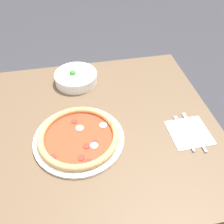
{
  "coord_description": "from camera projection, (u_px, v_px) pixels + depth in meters",
  "views": [
    {
      "loc": [
        -0.02,
        -0.71,
        1.55
      ],
      "look_at": [
        0.13,
        0.05,
        0.8
      ],
      "focal_mm": 40.0,
      "sensor_mm": 36.0,
      "label": 1
    }
  ],
  "objects": [
    {
      "name": "bowl",
      "position": [
        75.0,
        77.0,
        1.24
      ],
      "size": [
        0.21,
        0.21,
        0.07
      ],
      "color": "white",
      "rests_on": "dining_table"
    },
    {
      "name": "ground_plane",
      "position": [
        93.0,
        209.0,
        1.59
      ],
      "size": [
        8.0,
        8.0,
        0.0
      ],
      "primitive_type": "plane",
      "color": "#333338"
    },
    {
      "name": "fork",
      "position": [
        184.0,
        133.0,
        1.01
      ],
      "size": [
        0.02,
        0.19,
        0.0
      ],
      "rotation": [
        0.0,
        0.0,
        1.58
      ],
      "color": "silver",
      "rests_on": "napkin"
    },
    {
      "name": "pizza",
      "position": [
        79.0,
        137.0,
        0.98
      ],
      "size": [
        0.36,
        0.36,
        0.04
      ],
      "color": "white",
      "rests_on": "dining_table"
    },
    {
      "name": "knife",
      "position": [
        195.0,
        133.0,
        1.01
      ],
      "size": [
        0.02,
        0.22,
        0.01
      ],
      "rotation": [
        0.0,
        0.0,
        1.58
      ],
      "color": "silver",
      "rests_on": "napkin"
    },
    {
      "name": "dining_table",
      "position": [
        85.0,
        144.0,
        1.12
      ],
      "size": [
        1.13,
        0.95,
        0.78
      ],
      "color": "brown",
      "rests_on": "ground_plane"
    },
    {
      "name": "napkin",
      "position": [
        189.0,
        132.0,
        1.02
      ],
      "size": [
        0.16,
        0.16,
        0.0
      ],
      "color": "white",
      "rests_on": "dining_table"
    }
  ]
}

